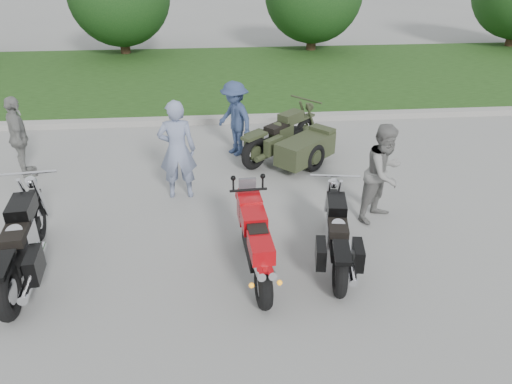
{
  "coord_description": "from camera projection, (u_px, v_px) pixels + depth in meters",
  "views": [
    {
      "loc": [
        0.17,
        -5.76,
        4.24
      ],
      "look_at": [
        0.74,
        0.73,
        0.8
      ],
      "focal_mm": 35.0,
      "sensor_mm": 36.0,
      "label": 1
    }
  ],
  "objects": [
    {
      "name": "ground",
      "position": [
        208.0,
        268.0,
        7.04
      ],
      "size": [
        80.0,
        80.0,
        0.0
      ],
      "primitive_type": "plane",
      "color": "#979792",
      "rests_on": "ground"
    },
    {
      "name": "curb",
      "position": [
        207.0,
        120.0,
        12.29
      ],
      "size": [
        60.0,
        0.3,
        0.15
      ],
      "primitive_type": "cube",
      "color": "#A19E97",
      "rests_on": "ground"
    },
    {
      "name": "grass_strip",
      "position": [
        207.0,
        76.0,
        15.95
      ],
      "size": [
        60.0,
        8.0,
        0.14
      ],
      "primitive_type": "cube",
      "color": "#336321",
      "rests_on": "ground"
    },
    {
      "name": "sportbike_red",
      "position": [
        256.0,
        241.0,
        6.66
      ],
      "size": [
        0.4,
        1.97,
        0.93
      ],
      "rotation": [
        0.0,
        0.0,
        0.06
      ],
      "color": "black",
      "rests_on": "ground"
    },
    {
      "name": "cruiser_left",
      "position": [
        21.0,
        247.0,
        6.64
      ],
      "size": [
        0.55,
        2.49,
        0.96
      ],
      "rotation": [
        0.0,
        0.0,
        0.1
      ],
      "color": "black",
      "rests_on": "ground"
    },
    {
      "name": "cruiser_right",
      "position": [
        337.0,
        238.0,
        6.96
      ],
      "size": [
        0.51,
        2.16,
        0.83
      ],
      "rotation": [
        0.0,
        0.0,
        -0.16
      ],
      "color": "black",
      "rests_on": "ground"
    },
    {
      "name": "cruiser_sidecar",
      "position": [
        294.0,
        144.0,
        10.01
      ],
      "size": [
        1.98,
        2.05,
        0.89
      ],
      "rotation": [
        0.0,
        0.0,
        -0.82
      ],
      "color": "black",
      "rests_on": "ground"
    },
    {
      "name": "person_stripe",
      "position": [
        177.0,
        150.0,
        8.55
      ],
      "size": [
        0.65,
        0.43,
        1.78
      ],
      "primitive_type": "imported",
      "rotation": [
        0.0,
        0.0,
        3.15
      ],
      "color": "#828EB1",
      "rests_on": "ground"
    },
    {
      "name": "person_grey",
      "position": [
        384.0,
        173.0,
        7.92
      ],
      "size": [
        1.0,
        0.97,
        1.62
      ],
      "primitive_type": "imported",
      "rotation": [
        0.0,
        0.0,
        0.67
      ],
      "color": "gray",
      "rests_on": "ground"
    },
    {
      "name": "person_denim",
      "position": [
        235.0,
        119.0,
        10.28
      ],
      "size": [
        1.03,
        1.16,
        1.56
      ],
      "primitive_type": "imported",
      "rotation": [
        0.0,
        0.0,
        -1.0
      ],
      "color": "navy",
      "rests_on": "ground"
    },
    {
      "name": "person_back",
      "position": [
        19.0,
        137.0,
        9.35
      ],
      "size": [
        0.7,
        0.99,
        1.57
      ],
      "primitive_type": "imported",
      "rotation": [
        0.0,
        0.0,
        1.96
      ],
      "color": "gray",
      "rests_on": "ground"
    }
  ]
}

